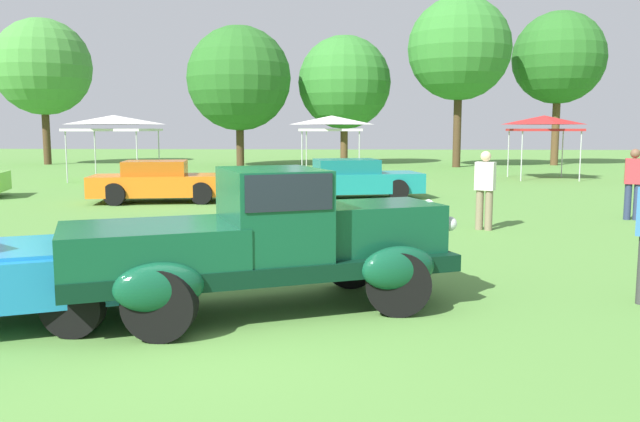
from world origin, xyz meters
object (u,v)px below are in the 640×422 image
(spectator_near_truck, at_px, (634,182))
(show_car_orange, at_px, (160,182))
(show_car_teal, at_px, (351,179))
(spectator_between_cars, at_px, (485,188))
(canopy_tent_right_field, at_px, (544,122))
(feature_pickup_truck, at_px, (266,239))
(canopy_tent_center_field, at_px, (332,122))
(canopy_tent_left_field, at_px, (114,122))

(spectator_near_truck, bearing_deg, show_car_orange, 166.01)
(show_car_teal, xyz_separation_m, spectator_between_cars, (2.92, -6.08, 0.31))
(spectator_near_truck, xyz_separation_m, canopy_tent_right_field, (1.41, 12.63, 1.51))
(spectator_near_truck, bearing_deg, feature_pickup_truck, -132.99)
(show_car_orange, relative_size, show_car_teal, 0.94)
(canopy_tent_center_field, distance_m, canopy_tent_right_field, 9.05)
(canopy_tent_right_field, bearing_deg, show_car_teal, -134.45)
(canopy_tent_center_field, xyz_separation_m, canopy_tent_right_field, (9.04, 0.26, -0.00))
(canopy_tent_left_field, bearing_deg, spectator_near_truck, -33.36)
(spectator_near_truck, bearing_deg, canopy_tent_left_field, 146.64)
(spectator_between_cars, height_order, canopy_tent_right_field, canopy_tent_right_field)
(canopy_tent_right_field, bearing_deg, feature_pickup_truck, -113.46)
(canopy_tent_right_field, bearing_deg, canopy_tent_center_field, -178.33)
(show_car_orange, height_order, canopy_tent_left_field, canopy_tent_left_field)
(show_car_teal, bearing_deg, show_car_orange, -167.41)
(spectator_between_cars, xyz_separation_m, canopy_tent_center_field, (-3.82, 14.12, 1.51))
(show_car_orange, relative_size, canopy_tent_left_field, 1.34)
(spectator_near_truck, height_order, canopy_tent_center_field, canopy_tent_center_field)
(spectator_between_cars, bearing_deg, canopy_tent_center_field, 105.13)
(spectator_near_truck, bearing_deg, spectator_between_cars, -155.32)
(show_car_orange, height_order, spectator_near_truck, spectator_near_truck)
(show_car_teal, xyz_separation_m, spectator_near_truck, (6.74, -4.33, 0.31))
(feature_pickup_truck, bearing_deg, spectator_near_truck, 47.01)
(spectator_between_cars, height_order, canopy_tent_center_field, canopy_tent_center_field)
(canopy_tent_left_field, height_order, canopy_tent_right_field, same)
(canopy_tent_left_field, distance_m, canopy_tent_center_field, 9.14)
(show_car_orange, xyz_separation_m, show_car_teal, (5.60, 1.25, 0.00))
(canopy_tent_right_field, bearing_deg, spectator_near_truck, -96.36)
(feature_pickup_truck, relative_size, spectator_between_cars, 2.80)
(canopy_tent_right_field, bearing_deg, show_car_orange, -145.20)
(show_car_teal, bearing_deg, spectator_between_cars, -64.34)
(canopy_tent_left_field, bearing_deg, show_car_teal, -33.81)
(canopy_tent_left_field, relative_size, canopy_tent_center_field, 1.18)
(show_car_orange, relative_size, spectator_between_cars, 2.52)
(show_car_teal, height_order, canopy_tent_center_field, canopy_tent_center_field)
(spectator_near_truck, distance_m, canopy_tent_right_field, 12.80)
(spectator_between_cars, xyz_separation_m, canopy_tent_right_field, (5.23, 14.38, 1.51))
(feature_pickup_truck, bearing_deg, show_car_teal, 85.97)
(feature_pickup_truck, relative_size, canopy_tent_center_field, 1.75)
(show_car_orange, bearing_deg, canopy_tent_left_field, 118.70)
(feature_pickup_truck, xyz_separation_m, canopy_tent_right_field, (9.03, 20.80, 1.55))
(canopy_tent_center_field, bearing_deg, spectator_between_cars, -74.87)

